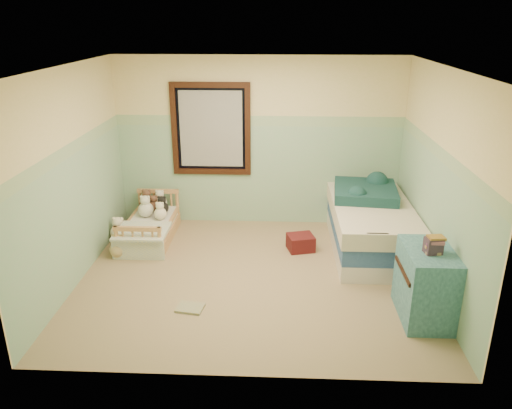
{
  "coord_description": "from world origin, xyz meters",
  "views": [
    {
      "loc": [
        0.29,
        -5.4,
        3.0
      ],
      "look_at": [
        0.02,
        0.35,
        0.82
      ],
      "focal_mm": 35.0,
      "sensor_mm": 36.0,
      "label": 1
    }
  ],
  "objects_px": {
    "plush_floor_tan": "(118,249)",
    "twin_bed_frame": "(369,241)",
    "red_pillow": "(301,243)",
    "floor_book": "(190,308)",
    "dresser": "(426,284)",
    "toddler_bed_frame": "(150,234)",
    "plush_floor_cream": "(119,233)"
  },
  "relations": [
    {
      "from": "toddler_bed_frame",
      "to": "floor_book",
      "type": "distance_m",
      "value": 1.99
    },
    {
      "from": "dresser",
      "to": "floor_book",
      "type": "bearing_deg",
      "value": 179.42
    },
    {
      "from": "plush_floor_cream",
      "to": "floor_book",
      "type": "xyz_separation_m",
      "value": [
        1.3,
        -1.71,
        -0.11
      ]
    },
    {
      "from": "twin_bed_frame",
      "to": "red_pillow",
      "type": "bearing_deg",
      "value": -175.72
    },
    {
      "from": "dresser",
      "to": "plush_floor_cream",
      "type": "bearing_deg",
      "value": 155.43
    },
    {
      "from": "red_pillow",
      "to": "floor_book",
      "type": "relative_size",
      "value": 1.18
    },
    {
      "from": "plush_floor_tan",
      "to": "twin_bed_frame",
      "type": "relative_size",
      "value": 0.11
    },
    {
      "from": "plush_floor_tan",
      "to": "twin_bed_frame",
      "type": "xyz_separation_m",
      "value": [
        3.36,
        0.41,
        -0.0
      ]
    },
    {
      "from": "plush_floor_tan",
      "to": "floor_book",
      "type": "distance_m",
      "value": 1.67
    },
    {
      "from": "red_pillow",
      "to": "floor_book",
      "type": "xyz_separation_m",
      "value": [
        -1.26,
        -1.54,
        -0.09
      ]
    },
    {
      "from": "toddler_bed_frame",
      "to": "floor_book",
      "type": "xyz_separation_m",
      "value": [
        0.88,
        -1.79,
        -0.07
      ]
    },
    {
      "from": "twin_bed_frame",
      "to": "floor_book",
      "type": "xyz_separation_m",
      "value": [
        -2.2,
        -1.61,
        -0.1
      ]
    },
    {
      "from": "plush_floor_cream",
      "to": "dresser",
      "type": "bearing_deg",
      "value": -24.57
    },
    {
      "from": "plush_floor_tan",
      "to": "floor_book",
      "type": "bearing_deg",
      "value": -46.02
    },
    {
      "from": "plush_floor_cream",
      "to": "twin_bed_frame",
      "type": "xyz_separation_m",
      "value": [
        3.5,
        -0.1,
        -0.01
      ]
    },
    {
      "from": "toddler_bed_frame",
      "to": "red_pillow",
      "type": "xyz_separation_m",
      "value": [
        2.14,
        -0.25,
        0.03
      ]
    },
    {
      "from": "toddler_bed_frame",
      "to": "dresser",
      "type": "distance_m",
      "value": 3.84
    },
    {
      "from": "plush_floor_cream",
      "to": "floor_book",
      "type": "height_order",
      "value": "plush_floor_cream"
    },
    {
      "from": "plush_floor_cream",
      "to": "floor_book",
      "type": "bearing_deg",
      "value": -52.71
    },
    {
      "from": "toddler_bed_frame",
      "to": "twin_bed_frame",
      "type": "distance_m",
      "value": 3.08
    },
    {
      "from": "toddler_bed_frame",
      "to": "plush_floor_cream",
      "type": "xyz_separation_m",
      "value": [
        -0.43,
        -0.08,
        0.04
      ]
    },
    {
      "from": "twin_bed_frame",
      "to": "red_pillow",
      "type": "distance_m",
      "value": 0.94
    },
    {
      "from": "plush_floor_tan",
      "to": "twin_bed_frame",
      "type": "distance_m",
      "value": 3.38
    },
    {
      "from": "plush_floor_tan",
      "to": "floor_book",
      "type": "xyz_separation_m",
      "value": [
        1.16,
        -1.2,
        -0.1
      ]
    },
    {
      "from": "plush_floor_cream",
      "to": "plush_floor_tan",
      "type": "height_order",
      "value": "plush_floor_cream"
    },
    {
      "from": "red_pillow",
      "to": "toddler_bed_frame",
      "type": "bearing_deg",
      "value": 173.33
    },
    {
      "from": "red_pillow",
      "to": "dresser",
      "type": "bearing_deg",
      "value": -51.77
    },
    {
      "from": "toddler_bed_frame",
      "to": "dresser",
      "type": "xyz_separation_m",
      "value": [
        3.37,
        -1.81,
        0.31
      ]
    },
    {
      "from": "dresser",
      "to": "red_pillow",
      "type": "bearing_deg",
      "value": 128.23
    },
    {
      "from": "plush_floor_tan",
      "to": "red_pillow",
      "type": "height_order",
      "value": "plush_floor_tan"
    },
    {
      "from": "plush_floor_tan",
      "to": "dresser",
      "type": "xyz_separation_m",
      "value": [
        3.65,
        -1.23,
        0.28
      ]
    },
    {
      "from": "plush_floor_cream",
      "to": "twin_bed_frame",
      "type": "height_order",
      "value": "plush_floor_cream"
    }
  ]
}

